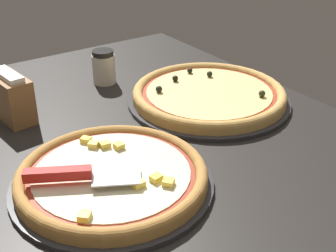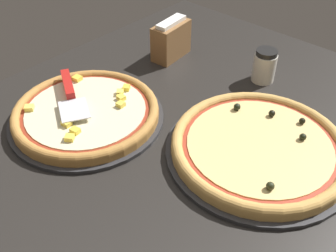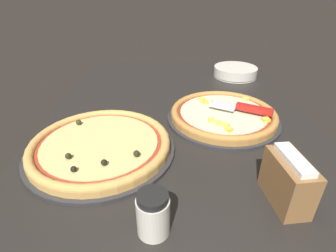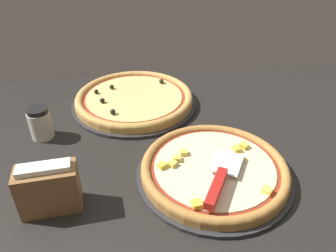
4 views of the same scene
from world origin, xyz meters
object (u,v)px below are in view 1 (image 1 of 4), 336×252
at_px(serving_spatula, 70,174).
at_px(napkin_holder, 12,97).
at_px(pizza_front, 112,175).
at_px(parmesan_shaker, 104,67).
at_px(pizza_back, 209,94).

xyz_separation_m(serving_spatula, napkin_holder, (-0.37, 0.02, 0.01)).
bearing_deg(pizza_front, serving_spatula, -97.86).
bearing_deg(parmesan_shaker, serving_spatula, -34.32).
bearing_deg(parmesan_shaker, napkin_holder, -75.12).
bearing_deg(pizza_back, serving_spatula, -69.56).
bearing_deg(pizza_front, parmesan_shaker, 153.52).
xyz_separation_m(pizza_back, serving_spatula, (0.17, -0.47, 0.03)).
distance_m(pizza_front, serving_spatula, 0.08).
height_order(pizza_front, parmesan_shaker, parmesan_shaker).
bearing_deg(napkin_holder, pizza_front, 8.79).
bearing_deg(napkin_holder, serving_spatula, -2.82).
height_order(parmesan_shaker, napkin_holder, napkin_holder).
height_order(pizza_front, pizza_back, pizza_back).
height_order(pizza_front, serving_spatula, serving_spatula).
xyz_separation_m(pizza_back, napkin_holder, (-0.20, -0.45, 0.03)).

